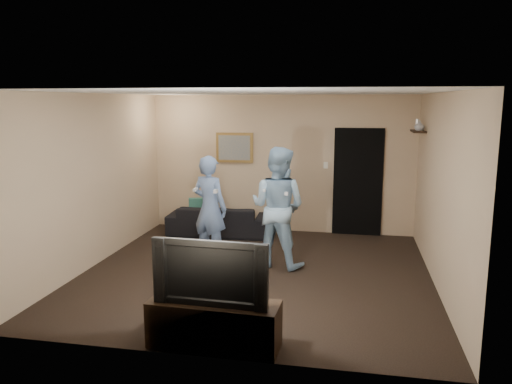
% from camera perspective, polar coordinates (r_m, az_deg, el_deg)
% --- Properties ---
extents(ground, '(5.00, 5.00, 0.00)m').
position_cam_1_polar(ground, '(7.42, 0.01, -9.20)').
color(ground, black).
rests_on(ground, ground).
extents(ceiling, '(5.00, 5.00, 0.04)m').
position_cam_1_polar(ceiling, '(6.99, 0.01, 11.31)').
color(ceiling, silver).
rests_on(ceiling, wall_back).
extents(wall_back, '(5.00, 0.04, 2.60)m').
position_cam_1_polar(wall_back, '(9.53, 2.87, 3.21)').
color(wall_back, tan).
rests_on(wall_back, ground).
extents(wall_front, '(5.00, 0.04, 2.60)m').
position_cam_1_polar(wall_front, '(4.71, -5.78, -4.25)').
color(wall_front, tan).
rests_on(wall_front, ground).
extents(wall_left, '(0.04, 5.00, 2.60)m').
position_cam_1_polar(wall_left, '(7.95, -17.99, 1.28)').
color(wall_left, tan).
rests_on(wall_left, ground).
extents(wall_right, '(0.04, 5.00, 2.60)m').
position_cam_1_polar(wall_right, '(7.06, 20.35, 0.06)').
color(wall_right, tan).
rests_on(wall_right, ground).
extents(sofa, '(1.92, 0.83, 0.55)m').
position_cam_1_polar(sofa, '(9.42, -4.27, -3.23)').
color(sofa, black).
rests_on(sofa, ground).
extents(throw_pillow, '(0.43, 0.26, 0.41)m').
position_cam_1_polar(throw_pillow, '(9.47, -6.44, -1.91)').
color(throw_pillow, '#1B5249').
rests_on(throw_pillow, sofa).
extents(painting_frame, '(0.72, 0.05, 0.57)m').
position_cam_1_polar(painting_frame, '(9.64, -2.46, 5.09)').
color(painting_frame, olive).
rests_on(painting_frame, wall_back).
extents(painting_canvas, '(0.62, 0.01, 0.47)m').
position_cam_1_polar(painting_canvas, '(9.61, -2.50, 5.08)').
color(painting_canvas, slate).
rests_on(painting_canvas, painting_frame).
extents(doorway, '(0.90, 0.06, 2.00)m').
position_cam_1_polar(doorway, '(9.45, 11.56, 1.12)').
color(doorway, black).
rests_on(doorway, ground).
extents(light_switch, '(0.08, 0.02, 0.12)m').
position_cam_1_polar(light_switch, '(9.42, 7.97, 3.05)').
color(light_switch, silver).
rests_on(light_switch, wall_back).
extents(wall_shelf, '(0.20, 0.60, 0.03)m').
position_cam_1_polar(wall_shelf, '(8.74, 18.04, 6.62)').
color(wall_shelf, black).
rests_on(wall_shelf, wall_right).
extents(shelf_vase, '(0.17, 0.17, 0.16)m').
position_cam_1_polar(shelf_vase, '(8.60, 18.19, 7.21)').
color(shelf_vase, '#B5B6BA').
rests_on(shelf_vase, wall_shelf).
extents(shelf_figurine, '(0.06, 0.06, 0.18)m').
position_cam_1_polar(shelf_figurine, '(8.91, 17.95, 7.36)').
color(shelf_figurine, silver).
rests_on(shelf_figurine, wall_shelf).
extents(tv_console, '(1.35, 0.48, 0.48)m').
position_cam_1_polar(tv_console, '(5.26, -4.81, -14.80)').
color(tv_console, black).
rests_on(tv_console, ground).
extents(television, '(1.17, 0.20, 0.67)m').
position_cam_1_polar(television, '(5.04, -4.91, -8.88)').
color(television, black).
rests_on(television, tv_console).
extents(wii_player_left, '(0.71, 0.59, 1.66)m').
position_cam_1_polar(wii_player_left, '(7.87, -5.30, -1.82)').
color(wii_player_left, '#6580B0').
rests_on(wii_player_left, ground).
extents(wii_player_right, '(1.05, 0.92, 1.82)m').
position_cam_1_polar(wii_player_right, '(7.52, 2.51, -1.72)').
color(wii_player_right, '#93B8D6').
rests_on(wii_player_right, ground).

